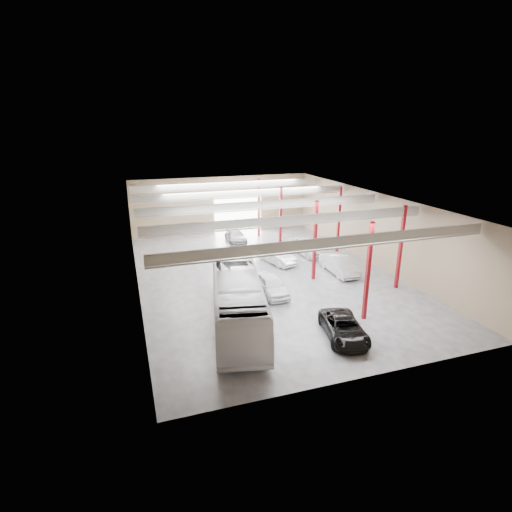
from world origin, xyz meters
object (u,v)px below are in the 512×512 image
black_sedan (344,328)px  car_row_c (235,236)px  car_right_far (307,247)px  coach_bus (237,297)px  car_right_near (339,264)px  car_row_b (276,255)px  car_row_a (271,285)px

black_sedan → car_row_c: 23.39m
car_right_far → car_row_c: bearing=122.1°
coach_bus → car_right_near: size_ratio=2.59×
car_row_b → car_right_near: (4.47, -4.48, 0.05)m
car_row_b → car_right_near: 6.33m
black_sedan → car_row_a: (-2.01, 7.94, 0.10)m
black_sedan → car_right_near: 11.90m
coach_bus → car_row_a: bearing=55.0°
car_row_b → car_row_c: car_row_b is taller
black_sedan → car_row_b: bearing=98.6°
coach_bus → car_right_far: (11.04, 12.09, -1.00)m
coach_bus → car_row_b: size_ratio=2.76×
car_row_b → coach_bus: bearing=-139.2°
black_sedan → car_right_near: (5.64, 10.47, 0.15)m
car_right_far → black_sedan: bearing=-115.3°
car_row_a → car_right_near: bearing=17.4°
car_row_a → car_row_c: 15.51m
black_sedan → car_right_near: car_right_near is taller
car_right_near → car_right_far: 5.98m
car_row_b → car_row_c: size_ratio=1.01×
coach_bus → car_row_c: (5.22, 19.04, -1.16)m
coach_bus → black_sedan: (5.85, -4.35, -1.15)m
car_row_c → car_right_far: car_right_far is taller
car_row_b → car_right_far: size_ratio=0.96×
coach_bus → car_row_c: size_ratio=2.78×
car_right_far → car_row_b: bearing=-167.6°
coach_bus → car_right_near: coach_bus is taller
car_row_a → car_right_near: size_ratio=0.91×
coach_bus → car_right_near: 13.06m
car_row_a → car_right_far: 11.13m
coach_bus → car_row_b: 12.76m
car_right_near → car_row_b: bearing=136.9°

